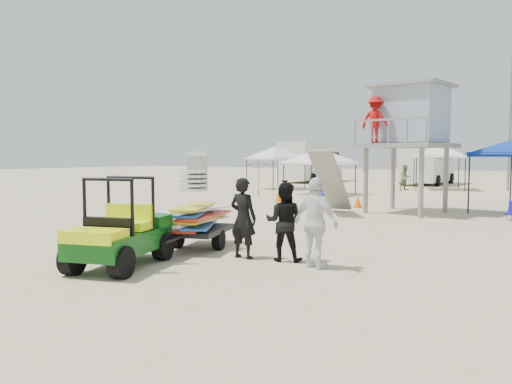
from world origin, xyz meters
The scene contains 19 objects.
ground centered at (0.00, 0.00, 0.00)m, with size 140.00×140.00×0.00m, color beige.
utility_cart centered at (-0.49, -0.32, 0.80)m, with size 1.77×2.50×1.72m.
surf_trailer centered at (-0.48, 2.01, 0.81)m, with size 1.71×2.38×1.99m.
man_left centered at (1.03, 1.71, 0.85)m, with size 0.62×0.41×1.70m, color black.
man_mid centered at (1.88, 1.96, 0.81)m, with size 0.78×0.61×1.61m, color black.
man_right centered at (2.73, 1.71, 0.87)m, with size 1.03×0.43×1.75m, color white.
lifeguard_tower centered at (1.25, 12.04, 3.51)m, with size 3.36×3.36×4.71m.
canopy_white_a centered at (-5.41, 18.31, 2.40)m, with size 3.27×3.27×2.95m.
canopy_white_b centered at (-9.86, 20.84, 2.61)m, with size 3.58×3.58×3.16m.
canopy_white_c centered at (-0.90, 26.03, 2.75)m, with size 3.77×3.77×3.30m.
umbrella_a centered at (-8.02, 16.00, 0.94)m, with size 2.05×2.09×1.88m, color #B02712.
umbrella_b centered at (-2.97, 22.62, 0.93)m, with size 2.03×2.07×1.86m, color #FFAA16.
cone_near centered at (-0.89, 12.73, 0.25)m, with size 0.34×0.34×0.50m, color #DE6307.
cone_far centered at (-5.02, 13.20, 0.25)m, with size 0.34×0.34×0.50m, color orange.
beach_chair_a centered at (-3.70, 15.24, 0.31)m, with size 0.65×0.70×0.64m.
rv_far_left centered at (-12.00, 29.99, 1.80)m, with size 2.64×6.80×3.25m.
rv_mid_left centered at (-3.00, 31.49, 1.80)m, with size 2.65×6.50×3.25m.
light_pole_left centered at (3.00, 27.00, 4.00)m, with size 0.14×0.14×8.00m, color slate.
distant_beachgoers centered at (2.22, 19.76, 0.80)m, with size 11.00×10.86×1.59m.
Camera 1 is at (7.02, -6.78, 2.16)m, focal length 35.00 mm.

